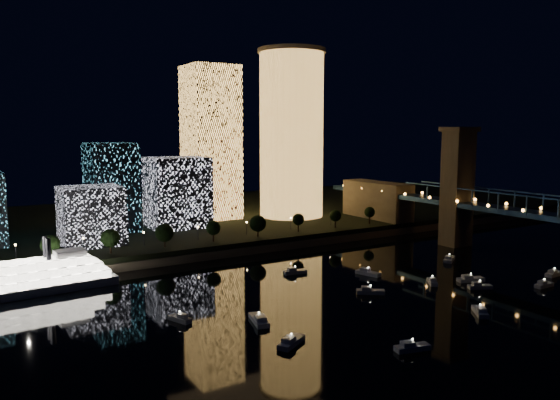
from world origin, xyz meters
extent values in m
plane|color=black|center=(0.00, 0.00, 0.00)|extent=(520.00, 520.00, 0.00)
cube|color=black|center=(0.00, 160.00, 2.50)|extent=(420.00, 160.00, 5.00)
cube|color=#6B5E4C|center=(0.00, 82.00, 1.50)|extent=(420.00, 6.00, 3.00)
cylinder|color=#F1AA4D|center=(31.51, 127.51, 45.81)|extent=(32.00, 32.00, 81.62)
cylinder|color=#6B5E4C|center=(31.51, 127.51, 87.62)|extent=(34.00, 34.00, 2.00)
cube|color=#F1AA4D|center=(-5.78, 143.05, 42.45)|extent=(23.54, 23.54, 74.89)
cube|color=white|center=(-29.76, 127.25, 20.80)|extent=(25.68, 21.73, 31.61)
cube|color=#5DD9FF|center=(-57.51, 134.38, 24.14)|extent=(19.14, 24.88, 38.28)
cube|color=white|center=(-71.93, 108.11, 16.17)|extent=(22.33, 20.30, 22.33)
cube|color=#6B5E4C|center=(65.00, 50.00, 24.00)|extent=(11.00, 9.00, 48.00)
cube|color=#6B5E4C|center=(65.00, 50.00, 49.00)|extent=(13.00, 11.00, 2.00)
cube|color=#6B5E4C|center=(65.00, 100.00, 11.50)|extent=(12.00, 40.00, 23.00)
cube|color=navy|center=(60.00, 12.00, 21.50)|extent=(0.50, 0.50, 7.00)
cube|color=navy|center=(60.00, 36.00, 21.50)|extent=(0.50, 0.50, 7.00)
cube|color=navy|center=(60.00, 60.00, 21.50)|extent=(0.50, 0.50, 7.00)
sphere|color=orange|center=(59.50, 45.00, 19.80)|extent=(1.20, 1.20, 1.20)
sphere|color=orange|center=(59.50, 90.00, 19.80)|extent=(1.20, 1.20, 1.20)
cube|color=silver|center=(-100.16, 68.69, 1.32)|extent=(53.33, 15.65, 2.63)
cube|color=white|center=(-100.16, 68.69, 3.84)|extent=(48.88, 14.25, 2.41)
cube|color=white|center=(-100.16, 68.69, 6.25)|extent=(44.43, 12.86, 2.41)
cube|color=white|center=(-100.16, 68.69, 8.66)|extent=(37.79, 11.31, 2.41)
cube|color=silver|center=(-87.03, 69.60, 10.74)|extent=(9.20, 7.17, 1.97)
cylinder|color=black|center=(-93.45, 66.96, 13.16)|extent=(1.53, 1.53, 6.58)
cylinder|color=black|center=(-93.75, 71.33, 13.16)|extent=(1.53, 1.53, 6.58)
cube|color=silver|center=(11.90, 12.91, 0.60)|extent=(5.75, 6.87, 1.20)
cube|color=silver|center=(11.31, 12.07, 1.70)|extent=(2.84, 2.99, 1.00)
sphere|color=white|center=(11.90, 12.91, 2.60)|extent=(0.36, 0.36, 0.36)
cube|color=silver|center=(-11.92, 14.98, 0.60)|extent=(8.27, 7.03, 1.20)
cube|color=silver|center=(-12.93, 15.71, 1.70)|extent=(3.62, 3.45, 1.00)
sphere|color=white|center=(-11.92, 14.98, 2.60)|extent=(0.36, 0.36, 0.36)
cube|color=silver|center=(40.77, 31.57, 0.60)|extent=(9.42, 7.51, 1.20)
cube|color=silver|center=(39.59, 30.82, 1.70)|extent=(4.04, 3.78, 1.00)
sphere|color=white|center=(40.77, 31.57, 2.60)|extent=(0.36, 0.36, 0.36)
cube|color=silver|center=(-31.97, -22.42, 0.60)|extent=(8.45, 4.33, 1.20)
cube|color=silver|center=(-33.15, -22.15, 1.70)|extent=(3.23, 2.68, 1.00)
sphere|color=white|center=(-31.97, -22.42, 2.60)|extent=(0.36, 0.36, 0.36)
cube|color=silver|center=(-69.38, 22.09, 0.60)|extent=(4.53, 7.14, 1.20)
cube|color=silver|center=(-69.00, 21.14, 1.70)|extent=(2.52, 2.87, 1.00)
sphere|color=white|center=(-69.38, 22.09, 2.60)|extent=(0.36, 0.36, 0.36)
cube|color=silver|center=(-52.42, 10.92, 0.60)|extent=(5.43, 10.22, 1.20)
cube|color=silver|center=(-52.78, 9.50, 1.70)|extent=(3.30, 3.93, 1.00)
sphere|color=white|center=(-52.42, 10.92, 2.60)|extent=(0.36, 0.36, 0.36)
cube|color=silver|center=(-18.65, 46.08, 0.60)|extent=(8.27, 3.90, 1.20)
cube|color=silver|center=(-19.82, 46.29, 1.70)|extent=(3.10, 2.52, 1.00)
sphere|color=white|center=(-18.65, 46.08, 2.60)|extent=(0.36, 0.36, 0.36)
cube|color=silver|center=(1.58, 31.83, 0.60)|extent=(5.19, 9.13, 1.20)
cube|color=silver|center=(1.20, 33.08, 1.70)|extent=(3.05, 3.57, 1.00)
sphere|color=white|center=(1.58, 31.83, 2.60)|extent=(0.36, 0.36, 0.36)
cube|color=silver|center=(1.01, -14.16, 0.60)|extent=(7.10, 8.17, 1.20)
cube|color=silver|center=(0.26, -15.15, 1.70)|extent=(3.46, 3.60, 1.00)
sphere|color=white|center=(1.01, -14.16, 2.60)|extent=(0.36, 0.36, 0.36)
cube|color=silver|center=(-53.21, -5.71, 0.60)|extent=(9.06, 6.90, 1.20)
cube|color=silver|center=(-54.35, -6.38, 1.70)|extent=(3.83, 3.54, 1.00)
sphere|color=white|center=(-53.21, -5.71, 2.60)|extent=(0.36, 0.36, 0.36)
cube|color=silver|center=(54.39, -1.54, 0.60)|extent=(7.93, 3.00, 1.20)
cube|color=silver|center=(53.23, -1.62, 1.70)|extent=(2.85, 2.20, 1.00)
sphere|color=white|center=(54.39, -1.54, 2.60)|extent=(0.36, 0.36, 0.36)
cube|color=silver|center=(39.11, -7.76, 0.60)|extent=(7.09, 2.33, 1.20)
cube|color=silver|center=(38.05, -7.77, 1.70)|extent=(2.49, 1.86, 1.00)
sphere|color=white|center=(39.11, -7.76, 2.60)|extent=(0.36, 0.36, 0.36)
cube|color=silver|center=(24.74, 8.50, 0.60)|extent=(9.22, 5.34, 1.20)
cube|color=silver|center=(23.49, 8.90, 1.70)|extent=(3.62, 3.11, 1.00)
sphere|color=white|center=(24.74, 8.50, 2.60)|extent=(0.36, 0.36, 0.36)
cube|color=silver|center=(20.44, 1.42, 0.60)|extent=(7.50, 5.27, 1.20)
cube|color=silver|center=(19.47, 1.90, 1.70)|extent=(3.10, 2.80, 1.00)
sphere|color=white|center=(20.44, 1.42, 2.60)|extent=(0.36, 0.36, 0.36)
cylinder|color=black|center=(-90.00, 88.00, 7.00)|extent=(0.70, 0.70, 4.00)
sphere|color=black|center=(-90.00, 88.00, 10.50)|extent=(6.63, 6.63, 6.63)
cylinder|color=black|center=(-70.00, 88.00, 7.00)|extent=(0.70, 0.70, 4.00)
sphere|color=black|center=(-70.00, 88.00, 10.50)|extent=(6.67, 6.67, 6.67)
cylinder|color=black|center=(-50.00, 88.00, 7.00)|extent=(0.70, 0.70, 4.00)
sphere|color=black|center=(-50.00, 88.00, 10.50)|extent=(6.95, 6.95, 6.95)
cylinder|color=black|center=(-30.00, 88.00, 7.00)|extent=(0.70, 0.70, 4.00)
sphere|color=black|center=(-30.00, 88.00, 10.50)|extent=(5.82, 5.82, 5.82)
cylinder|color=black|center=(-10.00, 88.00, 7.00)|extent=(0.70, 0.70, 4.00)
sphere|color=black|center=(-10.00, 88.00, 10.50)|extent=(6.99, 6.99, 6.99)
cylinder|color=black|center=(10.00, 88.00, 7.00)|extent=(0.70, 0.70, 4.00)
sphere|color=black|center=(10.00, 88.00, 10.50)|extent=(5.14, 5.14, 5.14)
cylinder|color=black|center=(30.00, 88.00, 7.00)|extent=(0.70, 0.70, 4.00)
sphere|color=black|center=(30.00, 88.00, 10.50)|extent=(5.38, 5.38, 5.38)
cylinder|color=black|center=(50.00, 88.00, 7.00)|extent=(0.70, 0.70, 4.00)
sphere|color=black|center=(50.00, 88.00, 10.50)|extent=(5.02, 5.02, 5.02)
cylinder|color=black|center=(-100.00, 94.00, 7.50)|extent=(0.24, 0.24, 5.00)
sphere|color=#FFCC7F|center=(-100.00, 94.00, 10.30)|extent=(0.70, 0.70, 0.70)
cylinder|color=black|center=(-78.00, 94.00, 7.50)|extent=(0.24, 0.24, 5.00)
sphere|color=#FFCC7F|center=(-78.00, 94.00, 10.30)|extent=(0.70, 0.70, 0.70)
cylinder|color=black|center=(-56.00, 94.00, 7.50)|extent=(0.24, 0.24, 5.00)
sphere|color=#FFCC7F|center=(-56.00, 94.00, 10.30)|extent=(0.70, 0.70, 0.70)
cylinder|color=black|center=(-34.00, 94.00, 7.50)|extent=(0.24, 0.24, 5.00)
sphere|color=#FFCC7F|center=(-34.00, 94.00, 10.30)|extent=(0.70, 0.70, 0.70)
cylinder|color=black|center=(-12.00, 94.00, 7.50)|extent=(0.24, 0.24, 5.00)
sphere|color=#FFCC7F|center=(-12.00, 94.00, 10.30)|extent=(0.70, 0.70, 0.70)
cylinder|color=black|center=(10.00, 94.00, 7.50)|extent=(0.24, 0.24, 5.00)
sphere|color=#FFCC7F|center=(10.00, 94.00, 10.30)|extent=(0.70, 0.70, 0.70)
cylinder|color=black|center=(32.00, 94.00, 7.50)|extent=(0.24, 0.24, 5.00)
sphere|color=#FFCC7F|center=(32.00, 94.00, 10.30)|extent=(0.70, 0.70, 0.70)
camera|label=1|loc=(-117.33, -106.20, 48.55)|focal=35.00mm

